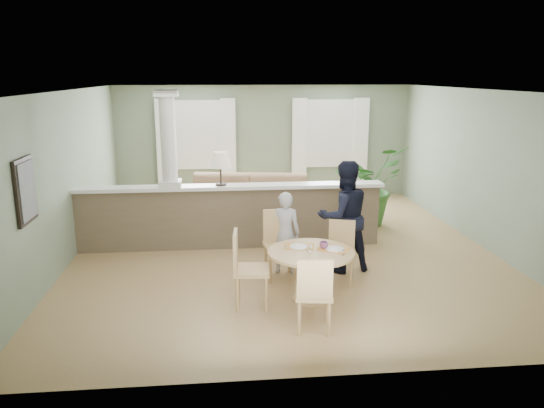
{
  "coord_description": "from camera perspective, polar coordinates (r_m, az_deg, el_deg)",
  "views": [
    {
      "loc": [
        -1.06,
        -8.68,
        2.96
      ],
      "look_at": [
        -0.29,
        -1.0,
        1.06
      ],
      "focal_mm": 35.0,
      "sensor_mm": 36.0,
      "label": 1
    }
  ],
  "objects": [
    {
      "name": "ground",
      "position": [
        9.23,
        1.21,
        -4.84
      ],
      "size": [
        8.0,
        8.0,
        0.0
      ],
      "primitive_type": "plane",
      "color": "tan",
      "rests_on": "ground"
    },
    {
      "name": "child_person",
      "position": [
        7.97,
        1.4,
        -3.12
      ],
      "size": [
        0.52,
        0.4,
        1.27
      ],
      "primitive_type": "imported",
      "rotation": [
        0.0,
        0.0,
        2.9
      ],
      "color": "#9F9EA3",
      "rests_on": "ground"
    },
    {
      "name": "man_person",
      "position": [
        8.09,
        7.74,
        -1.36
      ],
      "size": [
        0.94,
        0.8,
        1.71
      ],
      "primitive_type": "imported",
      "rotation": [
        0.0,
        0.0,
        3.34
      ],
      "color": "black",
      "rests_on": "ground"
    },
    {
      "name": "sofa",
      "position": [
        10.88,
        -2.57,
        0.55
      ],
      "size": [
        3.3,
        1.68,
        0.92
      ],
      "primitive_type": "imported",
      "rotation": [
        0.0,
        0.0,
        -0.15
      ],
      "color": "#937150",
      "rests_on": "ground"
    },
    {
      "name": "dining_table",
      "position": [
        7.05,
        4.25,
        -6.15
      ],
      "size": [
        1.15,
        1.15,
        0.79
      ],
      "rotation": [
        0.0,
        0.0,
        -0.2
      ],
      "color": "tan",
      "rests_on": "ground"
    },
    {
      "name": "chair_far_man",
      "position": [
        7.8,
        7.43,
        -4.74
      ],
      "size": [
        0.5,
        0.5,
        0.89
      ],
      "rotation": [
        0.0,
        0.0,
        -0.29
      ],
      "color": "tan",
      "rests_on": "ground"
    },
    {
      "name": "chair_far_boy",
      "position": [
        7.87,
        0.75,
        -3.95
      ],
      "size": [
        0.5,
        0.5,
        1.0
      ],
      "rotation": [
        0.0,
        0.0,
        0.1
      ],
      "color": "tan",
      "rests_on": "ground"
    },
    {
      "name": "chair_side",
      "position": [
        6.89,
        -2.88,
        -6.61
      ],
      "size": [
        0.49,
        0.49,
        1.0
      ],
      "rotation": [
        0.0,
        0.0,
        1.49
      ],
      "color": "tan",
      "rests_on": "ground"
    },
    {
      "name": "houseplant",
      "position": [
        10.75,
        10.24,
        1.99
      ],
      "size": [
        1.87,
        1.81,
        1.58
      ],
      "primitive_type": "imported",
      "rotation": [
        0.0,
        0.0,
        0.58
      ],
      "color": "#316629",
      "rests_on": "ground"
    },
    {
      "name": "chair_near",
      "position": [
        6.21,
        4.56,
        -9.33
      ],
      "size": [
        0.48,
        0.48,
        0.94
      ],
      "rotation": [
        0.0,
        0.0,
        3.01
      ],
      "color": "tan",
      "rests_on": "ground"
    },
    {
      "name": "pony_wall",
      "position": [
        9.16,
        -5.05,
        -0.43
      ],
      "size": [
        5.32,
        0.38,
        2.7
      ],
      "color": "brown",
      "rests_on": "ground"
    },
    {
      "name": "room_shell",
      "position": [
        9.44,
        0.63,
        6.87
      ],
      "size": [
        7.02,
        8.02,
        2.71
      ],
      "color": "gray",
      "rests_on": "ground"
    }
  ]
}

